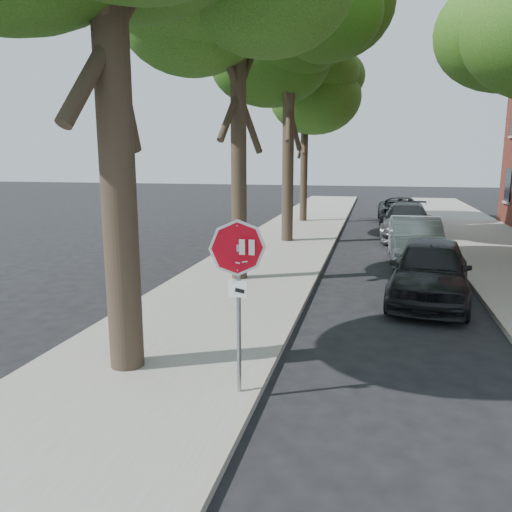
% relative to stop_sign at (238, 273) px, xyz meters
% --- Properties ---
extents(ground, '(120.00, 120.00, 0.00)m').
position_rel_stop_sign_xyz_m(ground, '(0.70, 0.03, -1.95)').
color(ground, black).
rests_on(ground, ground).
extents(sidewalk_left, '(4.00, 55.00, 0.12)m').
position_rel_stop_sign_xyz_m(sidewalk_left, '(-1.80, 12.03, -1.89)').
color(sidewalk_left, gray).
rests_on(sidewalk_left, ground).
extents(curb_left, '(0.12, 55.00, 0.13)m').
position_rel_stop_sign_xyz_m(curb_left, '(0.25, 12.03, -1.88)').
color(curb_left, '#9E9384').
rests_on(curb_left, ground).
extents(curb_right, '(0.12, 55.00, 0.13)m').
position_rel_stop_sign_xyz_m(curb_right, '(4.65, 12.03, -1.88)').
color(curb_right, '#9E9384').
rests_on(curb_right, ground).
extents(stop_sign, '(0.76, 0.34, 2.61)m').
position_rel_stop_sign_xyz_m(stop_sign, '(0.00, 0.00, 0.00)').
color(stop_sign, gray).
rests_on(stop_sign, sidewalk_left).
extents(tree_mid_a, '(5.59, 5.19, 9.84)m').
position_rel_stop_sign_xyz_m(tree_mid_a, '(-1.92, 7.14, 5.66)').
color(tree_mid_a, black).
rests_on(tree_mid_a, sidewalk_left).
extents(tree_mid_b, '(5.88, 5.46, 10.36)m').
position_rel_stop_sign_xyz_m(tree_mid_b, '(-1.72, 14.15, 6.05)').
color(tree_mid_b, black).
rests_on(tree_mid_b, sidewalk_left).
extents(tree_far, '(5.29, 4.91, 9.33)m').
position_rel_stop_sign_xyz_m(tree_far, '(-2.02, 21.14, 5.26)').
color(tree_far, black).
rests_on(tree_far, sidewalk_left).
extents(car_a, '(2.48, 4.88, 1.59)m').
position_rel_stop_sign_xyz_m(car_a, '(3.30, 6.25, -1.15)').
color(car_a, black).
rests_on(car_a, ground).
extents(car_b, '(1.74, 4.72, 1.54)m').
position_rel_stop_sign_xyz_m(car_b, '(3.30, 11.22, -1.18)').
color(car_b, gray).
rests_on(car_b, ground).
extents(car_c, '(2.43, 5.45, 1.55)m').
position_rel_stop_sign_xyz_m(car_c, '(3.30, 16.54, -1.17)').
color(car_c, '#444548').
rests_on(car_c, ground).
extents(car_d, '(2.45, 5.13, 1.41)m').
position_rel_stop_sign_xyz_m(car_d, '(3.30, 22.06, -1.24)').
color(car_d, black).
rests_on(car_d, ground).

